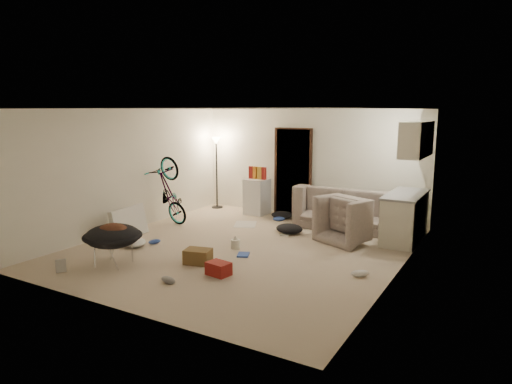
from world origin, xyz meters
The scene contains 38 objects.
floor centered at (0.00, 0.00, -0.01)m, with size 5.50×6.00×0.02m, color beige.
ceiling centered at (0.00, 0.00, 2.51)m, with size 5.50×6.00×0.02m, color white.
wall_back centered at (0.00, 3.01, 1.25)m, with size 5.50×0.02×2.50m, color white.
wall_front centered at (0.00, -3.01, 1.25)m, with size 5.50×0.02×2.50m, color white.
wall_left centered at (-2.76, 0.00, 1.25)m, with size 0.02×6.00×2.50m, color white.
wall_right centered at (2.76, 0.00, 1.25)m, with size 0.02×6.00×2.50m, color white.
doorway centered at (-0.40, 2.97, 1.02)m, with size 0.85×0.10×2.04m, color black.
door_trim centered at (-0.40, 2.94, 1.02)m, with size 0.97×0.04×2.10m, color black.
floor_lamp centered at (-2.40, 2.65, 1.31)m, with size 0.28×0.28×1.81m.
kitchen_counter centered at (2.43, 2.00, 0.44)m, with size 0.60×1.50×0.88m, color silver.
counter_top centered at (2.43, 2.00, 0.90)m, with size 0.64×1.54×0.04m, color gray.
kitchen_uppers centered at (2.56, 2.00, 1.95)m, with size 0.38×1.40×0.65m, color silver.
sofa centered at (1.13, 2.45, 0.32)m, with size 2.19×0.86×0.64m, color #3D453D.
armchair centered at (1.59, 1.50, 0.32)m, with size 0.99×0.87×0.64m, color #3D453D.
bicycle centered at (-2.30, 0.70, 0.40)m, with size 0.54×1.54×0.81m, color black.
book_asset centered at (-1.82, -2.55, 0.01)m, with size 0.16×0.21×0.02m, color maroon.
mini_fridge centered at (-1.16, 2.55, 0.43)m, with size 0.50×0.50×0.85m, color white.
snack_box_0 centered at (-1.33, 2.55, 1.00)m, with size 0.10×0.07×0.30m, color maroon.
snack_box_1 centered at (-1.21, 2.55, 1.00)m, with size 0.10×0.07×0.30m, color #B76416.
snack_box_2 centered at (-1.09, 2.55, 1.00)m, with size 0.10×0.07×0.30m, color gold.
snack_box_3 centered at (-0.97, 2.55, 1.00)m, with size 0.10×0.07×0.30m, color maroon.
saucer_chair centered at (-1.34, -1.82, 0.40)m, with size 0.94×0.94×0.67m.
hoodie centered at (-1.29, -1.85, 0.59)m, with size 0.48×0.40×0.22m, color #4E291A.
sofa_drape centered at (0.18, 2.45, 0.54)m, with size 0.56×0.46×0.28m, color black.
tv_box centered at (-2.30, -0.52, 0.30)m, with size 0.11×0.92×0.61m, color silver.
drink_case_a centered at (-0.19, -1.09, 0.12)m, with size 0.42×0.30×0.24m, color brown.
drink_case_b centered at (0.40, -1.36, 0.10)m, with size 0.35×0.25×0.20m, color maroon.
juicer centered at (-0.10, -0.09, 0.10)m, with size 0.17×0.17×0.24m.
newspaper centered at (-0.86, 1.52, 0.00)m, with size 0.46×0.60×0.01m, color beige.
book_blue centered at (0.23, -0.36, 0.01)m, with size 0.20×0.27×0.03m, color #3253B6.
book_white centered at (0.28, 1.20, 0.01)m, with size 0.18×0.23×0.02m, color silver.
shoe_0 centered at (-0.36, 2.16, 0.05)m, with size 0.27×0.11×0.10m, color #3253B6.
shoe_2 centered at (-1.58, -0.60, 0.04)m, with size 0.24×0.10×0.09m, color #3253B6.
shoe_3 centered at (-0.04, -2.01, 0.05)m, with size 0.27×0.11×0.10m, color slate.
shoe_4 centered at (2.30, -0.36, 0.05)m, with size 0.29×0.12×0.11m, color white.
clothes_lump_a centered at (0.29, 1.35, 0.09)m, with size 0.57×0.49×0.18m, color black.
clothes_lump_b centered at (-0.42, 2.44, 0.08)m, with size 0.51×0.44×0.16m, color black.
clothes_lump_c centered at (-1.79, -0.90, 0.07)m, with size 0.47×0.40×0.15m, color silver.
Camera 1 is at (4.20, -6.82, 2.48)m, focal length 32.00 mm.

